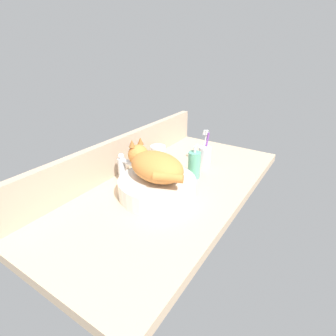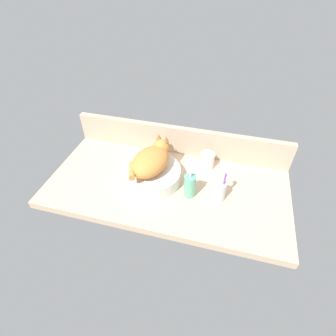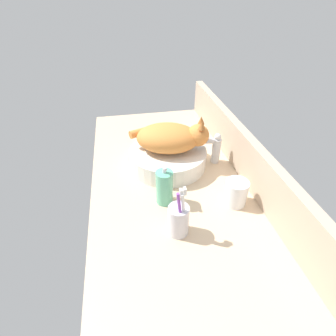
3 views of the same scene
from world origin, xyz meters
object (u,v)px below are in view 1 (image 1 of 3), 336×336
at_px(cat, 154,165).
at_px(soap_dispenser, 194,165).
at_px(faucet, 124,167).
at_px(water_glass, 158,155).
at_px(sink_basin, 157,187).
at_px(toothbrush_cup, 204,156).

xyz_separation_m(cat, soap_dispenser, (0.22, -0.07, -0.07)).
distance_m(faucet, soap_dispenser, 0.32).
height_order(soap_dispenser, water_glass, soap_dispenser).
distance_m(sink_basin, faucet, 0.20).
bearing_deg(soap_dispenser, toothbrush_cup, 6.85).
xyz_separation_m(faucet, water_glass, (0.26, -0.01, -0.03)).
bearing_deg(water_glass, sink_basin, -145.54).
distance_m(soap_dispenser, water_glass, 0.25).
height_order(sink_basin, soap_dispenser, soap_dispenser).
distance_m(faucet, toothbrush_cup, 0.42).
distance_m(cat, soap_dispenser, 0.24).
relative_size(sink_basin, cat, 1.02).
height_order(cat, water_glass, cat).
bearing_deg(cat, soap_dispenser, -17.09).
bearing_deg(sink_basin, water_glass, 34.46).
relative_size(toothbrush_cup, water_glass, 2.05).
height_order(cat, faucet, cat).
bearing_deg(sink_basin, toothbrush_cup, -5.64).
distance_m(faucet, water_glass, 0.26).
bearing_deg(toothbrush_cup, faucet, 146.97).
bearing_deg(soap_dispenser, sink_basin, 166.34).
bearing_deg(cat, sink_basin, -100.16).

